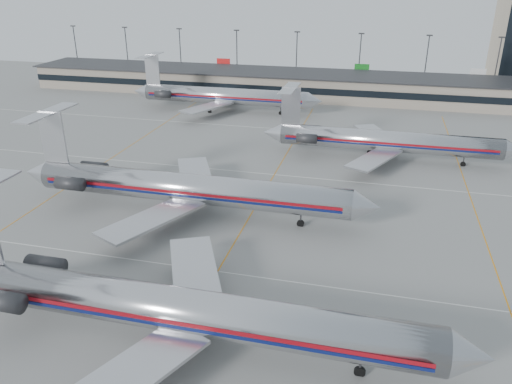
% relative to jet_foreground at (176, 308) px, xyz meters
% --- Properties ---
extents(ground, '(260.00, 260.00, 0.00)m').
position_rel_jet_foreground_xyz_m(ground, '(-0.23, 2.02, -3.78)').
color(ground, gray).
rests_on(ground, ground).
extents(apron_markings, '(160.00, 0.15, 0.02)m').
position_rel_jet_foreground_xyz_m(apron_markings, '(-0.23, 12.02, -3.77)').
color(apron_markings, silver).
rests_on(apron_markings, ground).
extents(terminal, '(162.00, 17.00, 6.25)m').
position_rel_jet_foreground_xyz_m(terminal, '(-0.23, 100.00, -0.62)').
color(terminal, gray).
rests_on(terminal, ground).
extents(light_mast_row, '(163.60, 0.40, 15.28)m').
position_rel_jet_foreground_xyz_m(light_mast_row, '(-0.23, 114.02, 4.80)').
color(light_mast_row, '#38383D').
rests_on(light_mast_row, ground).
extents(jet_foreground, '(49.77, 29.31, 13.03)m').
position_rel_jet_foreground_xyz_m(jet_foreground, '(0.00, 0.00, 0.00)').
color(jet_foreground, silver).
rests_on(jet_foreground, ground).
extents(jet_second_row, '(50.54, 29.76, 13.23)m').
position_rel_jet_foreground_xyz_m(jet_second_row, '(-9.27, 25.00, 0.06)').
color(jet_second_row, silver).
rests_on(jet_second_row, ground).
extents(jet_third_row, '(44.34, 27.27, 12.12)m').
position_rel_jet_foreground_xyz_m(jet_third_row, '(16.50, 53.73, -0.26)').
color(jet_third_row, silver).
rests_on(jet_third_row, ground).
extents(jet_back_row, '(46.67, 28.70, 12.76)m').
position_rel_jet_foreground_xyz_m(jet_back_row, '(-21.36, 79.64, -0.08)').
color(jet_back_row, silver).
rests_on(jet_back_row, ground).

